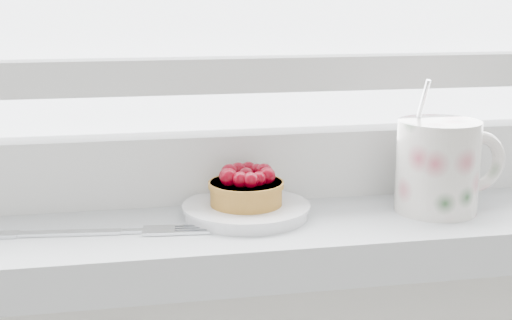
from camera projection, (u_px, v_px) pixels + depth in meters
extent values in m
cube|color=silver|center=(259.00, 234.00, 0.70)|extent=(1.60, 0.20, 0.04)
cube|color=silver|center=(246.00, 164.00, 0.75)|extent=(1.30, 0.05, 0.07)
cube|color=silver|center=(246.00, 74.00, 0.73)|extent=(1.30, 0.04, 0.04)
cylinder|color=silver|center=(246.00, 210.00, 0.69)|extent=(0.12, 0.12, 0.01)
cylinder|color=#966220|center=(246.00, 193.00, 0.69)|extent=(0.07, 0.07, 0.02)
cylinder|color=#966220|center=(246.00, 184.00, 0.68)|extent=(0.07, 0.07, 0.01)
sphere|color=#4E0009|center=(246.00, 175.00, 0.68)|extent=(0.01, 0.01, 0.01)
sphere|color=#4E0009|center=(264.00, 172.00, 0.69)|extent=(0.02, 0.02, 0.02)
sphere|color=#4E0009|center=(257.00, 171.00, 0.70)|extent=(0.01, 0.01, 0.01)
sphere|color=#4E0009|center=(249.00, 170.00, 0.70)|extent=(0.02, 0.02, 0.02)
sphere|color=#4E0009|center=(238.00, 171.00, 0.70)|extent=(0.02, 0.02, 0.02)
sphere|color=#4E0009|center=(229.00, 173.00, 0.69)|extent=(0.02, 0.02, 0.02)
sphere|color=#4E0009|center=(227.00, 176.00, 0.68)|extent=(0.01, 0.01, 0.01)
sphere|color=#4E0009|center=(229.00, 177.00, 0.67)|extent=(0.02, 0.02, 0.02)
sphere|color=#4E0009|center=(240.00, 180.00, 0.67)|extent=(0.02, 0.02, 0.02)
sphere|color=#4E0009|center=(251.00, 180.00, 0.66)|extent=(0.02, 0.02, 0.02)
sphere|color=#4E0009|center=(259.00, 179.00, 0.67)|extent=(0.01, 0.01, 0.01)
sphere|color=#4E0009|center=(267.00, 176.00, 0.68)|extent=(0.02, 0.02, 0.02)
cylinder|color=silver|center=(437.00, 166.00, 0.70)|extent=(0.09, 0.09, 0.09)
cylinder|color=black|center=(440.00, 125.00, 0.69)|extent=(0.07, 0.07, 0.01)
torus|color=silver|center=(477.00, 162.00, 0.71)|extent=(0.06, 0.02, 0.06)
cylinder|color=silver|center=(421.00, 107.00, 0.70)|extent=(0.01, 0.02, 0.06)
cube|color=silver|center=(63.00, 233.00, 0.64)|extent=(0.10, 0.02, 0.00)
cube|color=silver|center=(7.00, 235.00, 0.63)|extent=(0.02, 0.02, 0.00)
cube|color=silver|center=(133.00, 231.00, 0.64)|extent=(0.02, 0.01, 0.00)
cube|color=silver|center=(159.00, 230.00, 0.64)|extent=(0.03, 0.03, 0.00)
cube|color=silver|center=(191.00, 233.00, 0.64)|extent=(0.03, 0.01, 0.00)
cube|color=silver|center=(191.00, 231.00, 0.64)|extent=(0.03, 0.01, 0.00)
cube|color=silver|center=(191.00, 228.00, 0.65)|extent=(0.03, 0.01, 0.00)
cube|color=silver|center=(191.00, 226.00, 0.66)|extent=(0.03, 0.01, 0.00)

